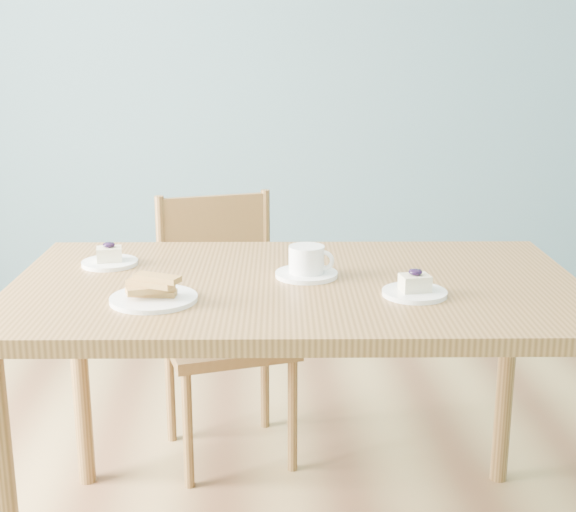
{
  "coord_description": "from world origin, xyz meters",
  "views": [
    {
      "loc": [
        -0.11,
        -1.82,
        1.35
      ],
      "look_at": [
        -0.0,
        0.15,
        0.82
      ],
      "focal_mm": 50.0,
      "sensor_mm": 36.0,
      "label": 1
    }
  ],
  "objects_px": {
    "dining_table": "(296,310)",
    "cheesecake_plate_near": "(415,289)",
    "cheesecake_plate_far": "(110,259)",
    "coffee_cup": "(307,264)",
    "biscotti_plate": "(153,293)",
    "dining_chair": "(225,327)"
  },
  "relations": [
    {
      "from": "dining_chair",
      "to": "cheesecake_plate_near",
      "type": "relative_size",
      "value": 5.61
    },
    {
      "from": "dining_chair",
      "to": "biscotti_plate",
      "type": "distance_m",
      "value": 0.8
    },
    {
      "from": "dining_chair",
      "to": "coffee_cup",
      "type": "height_order",
      "value": "dining_chair"
    },
    {
      "from": "cheesecake_plate_near",
      "to": "biscotti_plate",
      "type": "height_order",
      "value": "biscotti_plate"
    },
    {
      "from": "cheesecake_plate_near",
      "to": "dining_table",
      "type": "bearing_deg",
      "value": 154.02
    },
    {
      "from": "coffee_cup",
      "to": "biscotti_plate",
      "type": "relative_size",
      "value": 0.79
    },
    {
      "from": "dining_table",
      "to": "dining_chair",
      "type": "xyz_separation_m",
      "value": [
        -0.2,
        0.56,
        -0.25
      ]
    },
    {
      "from": "dining_table",
      "to": "cheesecake_plate_near",
      "type": "height_order",
      "value": "cheesecake_plate_near"
    },
    {
      "from": "dining_table",
      "to": "biscotti_plate",
      "type": "xyz_separation_m",
      "value": [
        -0.34,
        -0.14,
        0.1
      ]
    },
    {
      "from": "cheesecake_plate_far",
      "to": "biscotti_plate",
      "type": "relative_size",
      "value": 0.74
    },
    {
      "from": "dining_chair",
      "to": "cheesecake_plate_far",
      "type": "xyz_separation_m",
      "value": [
        -0.3,
        -0.38,
        0.34
      ]
    },
    {
      "from": "dining_chair",
      "to": "coffee_cup",
      "type": "xyz_separation_m",
      "value": [
        0.23,
        -0.52,
        0.36
      ]
    },
    {
      "from": "dining_table",
      "to": "dining_chair",
      "type": "bearing_deg",
      "value": 111.96
    },
    {
      "from": "cheesecake_plate_near",
      "to": "coffee_cup",
      "type": "relative_size",
      "value": 0.96
    },
    {
      "from": "dining_table",
      "to": "biscotti_plate",
      "type": "height_order",
      "value": "biscotti_plate"
    },
    {
      "from": "dining_table",
      "to": "cheesecake_plate_near",
      "type": "relative_size",
      "value": 9.49
    },
    {
      "from": "cheesecake_plate_near",
      "to": "coffee_cup",
      "type": "xyz_separation_m",
      "value": [
        -0.24,
        0.17,
        0.02
      ]
    },
    {
      "from": "cheesecake_plate_far",
      "to": "coffee_cup",
      "type": "xyz_separation_m",
      "value": [
        0.52,
        -0.14,
        0.02
      ]
    },
    {
      "from": "dining_chair",
      "to": "biscotti_plate",
      "type": "bearing_deg",
      "value": -116.05
    },
    {
      "from": "dining_table",
      "to": "cheesecake_plate_far",
      "type": "height_order",
      "value": "cheesecake_plate_far"
    },
    {
      "from": "dining_chair",
      "to": "cheesecake_plate_far",
      "type": "height_order",
      "value": "dining_chair"
    },
    {
      "from": "coffee_cup",
      "to": "cheesecake_plate_far",
      "type": "bearing_deg",
      "value": -177.58
    }
  ]
}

